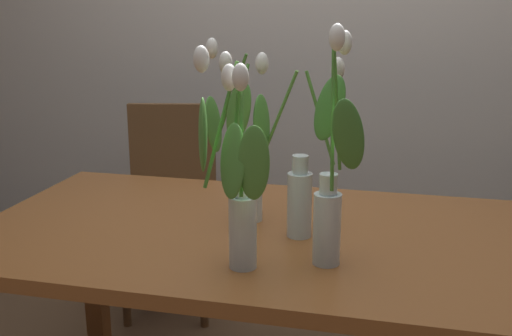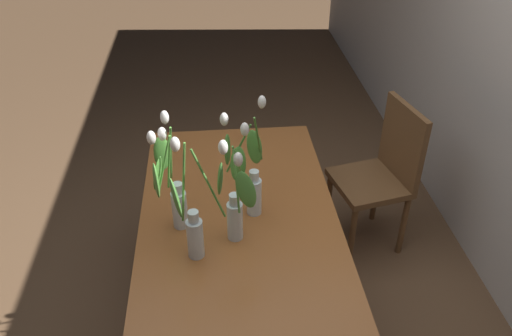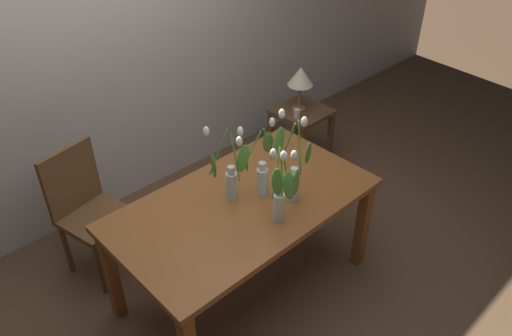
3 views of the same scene
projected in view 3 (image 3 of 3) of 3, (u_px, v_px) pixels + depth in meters
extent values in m
plane|color=brown|center=(245.00, 285.00, 3.38)|extent=(18.00, 18.00, 0.00)
cube|color=beige|center=(102.00, 39.00, 3.48)|extent=(9.00, 0.10, 2.70)
cube|color=brown|center=(243.00, 204.00, 2.97)|extent=(1.60, 0.90, 0.04)
cube|color=brown|center=(362.00, 225.00, 3.37)|extent=(0.07, 0.07, 0.70)
cube|color=brown|center=(112.00, 274.00, 3.00)|extent=(0.07, 0.07, 0.70)
cube|color=brown|center=(281.00, 176.00, 3.83)|extent=(0.07, 0.07, 0.70)
cylinder|color=silver|center=(279.00, 207.00, 2.77)|extent=(0.07, 0.07, 0.18)
cylinder|color=silver|center=(279.00, 191.00, 2.71)|extent=(0.04, 0.04, 0.05)
cylinder|color=silver|center=(279.00, 211.00, 2.79)|extent=(0.06, 0.06, 0.11)
cylinder|color=#478433|center=(276.00, 174.00, 2.59)|extent=(0.08, 0.04, 0.30)
ellipsoid|color=white|center=(273.00, 154.00, 2.47)|extent=(0.04, 0.04, 0.06)
ellipsoid|color=#4C8E38|center=(277.00, 182.00, 2.55)|extent=(0.04, 0.07, 0.17)
cylinder|color=#478433|center=(287.00, 174.00, 2.61)|extent=(0.02, 0.08, 0.26)
ellipsoid|color=white|center=(294.00, 155.00, 2.52)|extent=(0.04, 0.04, 0.06)
ellipsoid|color=#4C8E38|center=(296.00, 182.00, 2.64)|extent=(0.07, 0.04, 0.17)
cylinder|color=#478433|center=(282.00, 175.00, 2.61)|extent=(0.02, 0.04, 0.26)
ellipsoid|color=white|center=(284.00, 156.00, 2.52)|extent=(0.04, 0.04, 0.06)
ellipsoid|color=#4C8E38|center=(289.00, 185.00, 2.61)|extent=(0.07, 0.08, 0.18)
cylinder|color=silver|center=(293.00, 187.00, 2.92)|extent=(0.07, 0.07, 0.18)
cylinder|color=silver|center=(294.00, 172.00, 2.86)|extent=(0.04, 0.04, 0.05)
cylinder|color=silver|center=(293.00, 191.00, 2.94)|extent=(0.06, 0.06, 0.11)
cylinder|color=#478433|center=(288.00, 143.00, 2.81)|extent=(0.02, 0.12, 0.31)
ellipsoid|color=white|center=(282.00, 114.00, 2.75)|extent=(0.04, 0.04, 0.06)
ellipsoid|color=#427F33|center=(279.00, 141.00, 2.82)|extent=(0.11, 0.04, 0.18)
cylinder|color=#478433|center=(300.00, 148.00, 2.75)|extent=(0.02, 0.04, 0.35)
ellipsoid|color=white|center=(304.00, 122.00, 2.64)|extent=(0.04, 0.04, 0.06)
ellipsoid|color=#427F33|center=(308.00, 153.00, 2.77)|extent=(0.10, 0.07, 0.18)
cylinder|color=silver|center=(262.00, 182.00, 2.97)|extent=(0.07, 0.07, 0.18)
cylinder|color=silver|center=(262.00, 166.00, 2.90)|extent=(0.04, 0.04, 0.05)
cylinder|color=silver|center=(262.00, 186.00, 2.98)|extent=(0.06, 0.06, 0.11)
cylinder|color=#56933D|center=(251.00, 150.00, 2.81)|extent=(0.11, 0.06, 0.25)
ellipsoid|color=white|center=(240.00, 132.00, 2.72)|extent=(0.04, 0.04, 0.06)
ellipsoid|color=#4C8E38|center=(246.00, 158.00, 2.79)|extent=(0.06, 0.09, 0.17)
cylinder|color=#56933D|center=(268.00, 145.00, 2.86)|extent=(0.09, 0.02, 0.25)
ellipsoid|color=white|center=(272.00, 122.00, 2.81)|extent=(0.04, 0.04, 0.06)
ellipsoid|color=#4C8E38|center=(268.00, 142.00, 2.91)|extent=(0.05, 0.12, 0.18)
cylinder|color=silver|center=(232.00, 186.00, 2.93)|extent=(0.07, 0.07, 0.18)
cylinder|color=silver|center=(231.00, 170.00, 2.87)|extent=(0.04, 0.04, 0.05)
cylinder|color=silver|center=(232.00, 190.00, 2.95)|extent=(0.06, 0.06, 0.11)
cylinder|color=#478433|center=(235.00, 157.00, 2.74)|extent=(0.04, 0.11, 0.26)
ellipsoid|color=white|center=(239.00, 141.00, 2.62)|extent=(0.04, 0.04, 0.06)
ellipsoid|color=#4C8E38|center=(243.00, 159.00, 2.72)|extent=(0.11, 0.04, 0.18)
cylinder|color=#478433|center=(218.00, 152.00, 2.76)|extent=(0.12, 0.05, 0.28)
ellipsoid|color=white|center=(206.00, 131.00, 2.65)|extent=(0.04, 0.04, 0.06)
ellipsoid|color=#4C8E38|center=(214.00, 166.00, 2.76)|extent=(0.06, 0.09, 0.18)
cube|color=brown|center=(96.00, 218.00, 3.27)|extent=(0.48, 0.48, 0.04)
cylinder|color=brown|center=(138.00, 240.00, 3.44)|extent=(0.04, 0.04, 0.43)
cylinder|color=brown|center=(100.00, 269.00, 3.21)|extent=(0.04, 0.04, 0.43)
cylinder|color=brown|center=(105.00, 221.00, 3.60)|extent=(0.04, 0.04, 0.43)
cylinder|color=brown|center=(67.00, 249.00, 3.37)|extent=(0.04, 0.04, 0.43)
cube|color=brown|center=(71.00, 179.00, 3.21)|extent=(0.40, 0.12, 0.46)
cube|color=brown|center=(302.00, 112.00, 4.31)|extent=(0.44, 0.44, 0.04)
cube|color=brown|center=(302.00, 155.00, 4.25)|extent=(0.04, 0.04, 0.51)
cube|color=brown|center=(330.00, 139.00, 4.47)|extent=(0.04, 0.04, 0.51)
cube|color=brown|center=(271.00, 138.00, 4.48)|extent=(0.04, 0.04, 0.51)
cube|color=brown|center=(299.00, 124.00, 4.69)|extent=(0.04, 0.04, 0.51)
cylinder|color=olive|center=(299.00, 109.00, 4.30)|extent=(0.12, 0.12, 0.02)
cylinder|color=olive|center=(299.00, 97.00, 4.23)|extent=(0.02, 0.02, 0.22)
cone|color=beige|center=(301.00, 76.00, 4.12)|extent=(0.22, 0.22, 0.16)
cylinder|color=beige|center=(297.00, 113.00, 4.17)|extent=(0.06, 0.06, 0.07)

